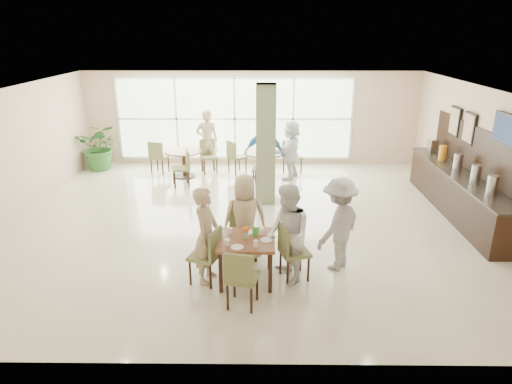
{
  "coord_description": "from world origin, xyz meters",
  "views": [
    {
      "loc": [
        0.29,
        -9.13,
        3.93
      ],
      "look_at": [
        0.2,
        -1.2,
        1.1
      ],
      "focal_mm": 32.0,
      "sensor_mm": 36.0,
      "label": 1
    }
  ],
  "objects_px": {
    "teen_standing": "(339,224)",
    "adult_b": "(291,150)",
    "teen_left": "(206,235)",
    "adult_a": "(264,154)",
    "round_table_left": "(184,157)",
    "potted_plant": "(100,146)",
    "teen_far": "(245,218)",
    "main_table": "(246,244)",
    "round_table_right": "(264,157)",
    "buffet_counter": "(458,190)",
    "adult_standing": "(207,140)",
    "teen_right": "(288,234)"
  },
  "relations": [
    {
      "from": "teen_standing",
      "to": "adult_b",
      "type": "height_order",
      "value": "teen_standing"
    },
    {
      "from": "teen_left",
      "to": "adult_b",
      "type": "distance_m",
      "value": 5.78
    },
    {
      "from": "adult_a",
      "to": "round_table_left",
      "type": "bearing_deg",
      "value": 173.19
    },
    {
      "from": "adult_a",
      "to": "teen_standing",
      "type": "bearing_deg",
      "value": -58.22
    },
    {
      "from": "potted_plant",
      "to": "teen_far",
      "type": "bearing_deg",
      "value": -51.35
    },
    {
      "from": "main_table",
      "to": "round_table_right",
      "type": "xyz_separation_m",
      "value": [
        0.33,
        5.58,
        -0.06
      ]
    },
    {
      "from": "buffet_counter",
      "to": "adult_b",
      "type": "height_order",
      "value": "buffet_counter"
    },
    {
      "from": "round_table_right",
      "to": "adult_standing",
      "type": "distance_m",
      "value": 1.81
    },
    {
      "from": "main_table",
      "to": "buffet_counter",
      "type": "bearing_deg",
      "value": 32.57
    },
    {
      "from": "main_table",
      "to": "teen_right",
      "type": "xyz_separation_m",
      "value": [
        0.67,
        -0.0,
        0.18
      ]
    },
    {
      "from": "buffet_counter",
      "to": "adult_standing",
      "type": "xyz_separation_m",
      "value": [
        -5.97,
        3.3,
        0.34
      ]
    },
    {
      "from": "main_table",
      "to": "teen_standing",
      "type": "xyz_separation_m",
      "value": [
        1.56,
        0.45,
        0.17
      ]
    },
    {
      "from": "potted_plant",
      "to": "adult_standing",
      "type": "xyz_separation_m",
      "value": [
        3.16,
        -0.04,
        0.2
      ]
    },
    {
      "from": "round_table_right",
      "to": "potted_plant",
      "type": "distance_m",
      "value": 4.87
    },
    {
      "from": "teen_left",
      "to": "teen_standing",
      "type": "height_order",
      "value": "teen_standing"
    },
    {
      "from": "teen_standing",
      "to": "adult_a",
      "type": "distance_m",
      "value": 4.45
    },
    {
      "from": "buffet_counter",
      "to": "adult_standing",
      "type": "height_order",
      "value": "buffet_counter"
    },
    {
      "from": "round_table_left",
      "to": "adult_a",
      "type": "xyz_separation_m",
      "value": [
        2.24,
        -0.92,
        0.34
      ]
    },
    {
      "from": "round_table_left",
      "to": "adult_a",
      "type": "distance_m",
      "value": 2.45
    },
    {
      "from": "adult_standing",
      "to": "teen_left",
      "type": "bearing_deg",
      "value": 85.44
    },
    {
      "from": "teen_far",
      "to": "main_table",
      "type": "bearing_deg",
      "value": 83.79
    },
    {
      "from": "potted_plant",
      "to": "teen_standing",
      "type": "bearing_deg",
      "value": -44.1
    },
    {
      "from": "potted_plant",
      "to": "teen_standing",
      "type": "relative_size",
      "value": 0.85
    },
    {
      "from": "potted_plant",
      "to": "teen_right",
      "type": "bearing_deg",
      "value": -50.74
    },
    {
      "from": "round_table_left",
      "to": "teen_left",
      "type": "height_order",
      "value": "teen_left"
    },
    {
      "from": "teen_far",
      "to": "teen_standing",
      "type": "bearing_deg",
      "value": 159.96
    },
    {
      "from": "round_table_right",
      "to": "teen_far",
      "type": "height_order",
      "value": "teen_far"
    },
    {
      "from": "round_table_right",
      "to": "adult_b",
      "type": "height_order",
      "value": "adult_b"
    },
    {
      "from": "round_table_right",
      "to": "teen_standing",
      "type": "bearing_deg",
      "value": -76.48
    },
    {
      "from": "round_table_left",
      "to": "adult_b",
      "type": "relative_size",
      "value": 0.64
    },
    {
      "from": "round_table_right",
      "to": "adult_standing",
      "type": "bearing_deg",
      "value": 157.47
    },
    {
      "from": "buffet_counter",
      "to": "potted_plant",
      "type": "xyz_separation_m",
      "value": [
        -9.13,
        3.34,
        0.14
      ]
    },
    {
      "from": "teen_far",
      "to": "buffet_counter",
      "type": "bearing_deg",
      "value": -164.01
    },
    {
      "from": "buffet_counter",
      "to": "teen_right",
      "type": "relative_size",
      "value": 2.83
    },
    {
      "from": "teen_left",
      "to": "teen_far",
      "type": "distance_m",
      "value": 0.96
    },
    {
      "from": "round_table_right",
      "to": "teen_left",
      "type": "distance_m",
      "value": 5.67
    },
    {
      "from": "buffet_counter",
      "to": "potted_plant",
      "type": "height_order",
      "value": "buffet_counter"
    },
    {
      "from": "round_table_left",
      "to": "potted_plant",
      "type": "relative_size",
      "value": 0.75
    },
    {
      "from": "teen_standing",
      "to": "adult_standing",
      "type": "height_order",
      "value": "adult_standing"
    },
    {
      "from": "teen_right",
      "to": "adult_a",
      "type": "xyz_separation_m",
      "value": [
        -0.35,
        4.72,
        0.07
      ]
    },
    {
      "from": "round_table_right",
      "to": "buffet_counter",
      "type": "relative_size",
      "value": 0.25
    },
    {
      "from": "main_table",
      "to": "adult_b",
      "type": "distance_m",
      "value": 5.63
    },
    {
      "from": "potted_plant",
      "to": "buffet_counter",
      "type": "bearing_deg",
      "value": -20.09
    },
    {
      "from": "teen_left",
      "to": "teen_right",
      "type": "relative_size",
      "value": 0.97
    },
    {
      "from": "teen_left",
      "to": "potted_plant",
      "type": "bearing_deg",
      "value": 42.15
    },
    {
      "from": "round_table_left",
      "to": "adult_standing",
      "type": "relative_size",
      "value": 0.59
    },
    {
      "from": "adult_a",
      "to": "adult_b",
      "type": "xyz_separation_m",
      "value": [
        0.75,
        0.81,
        -0.09
      ]
    },
    {
      "from": "teen_far",
      "to": "teen_right",
      "type": "height_order",
      "value": "teen_right"
    },
    {
      "from": "teen_far",
      "to": "teen_standing",
      "type": "height_order",
      "value": "teen_standing"
    },
    {
      "from": "round_table_left",
      "to": "potted_plant",
      "type": "bearing_deg",
      "value": 165.4
    }
  ]
}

